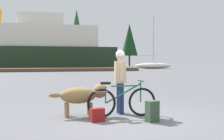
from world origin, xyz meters
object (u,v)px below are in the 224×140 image
object	(u,v)px
dog	(82,95)
backpack	(152,111)
handbag_pannier	(97,115)
ferry_boat	(23,48)
sailboat_moored	(153,65)
person_cyclist	(120,75)
bicycle	(122,102)

from	to	relation	value
dog	backpack	xyz separation A→B (m)	(1.50, -1.03, -0.29)
backpack	handbag_pannier	bearing A→B (deg)	166.10
handbag_pannier	ferry_boat	size ratio (longest dim) A/B	0.01
handbag_pannier	sailboat_moored	world-z (taller)	sailboat_moored
dog	sailboat_moored	world-z (taller)	sailboat_moored
person_cyclist	ferry_boat	xyz separation A→B (m)	(-5.15, 37.22, 2.12)
handbag_pannier	backpack	bearing A→B (deg)	-13.90
dog	handbag_pannier	world-z (taller)	dog
person_cyclist	backpack	xyz separation A→B (m)	(0.46, -1.13, -0.78)
person_cyclist	ferry_boat	world-z (taller)	ferry_boat
handbag_pannier	ferry_boat	xyz separation A→B (m)	(-4.37, 38.05, 2.99)
ferry_boat	handbag_pannier	bearing A→B (deg)	-83.44
bicycle	backpack	world-z (taller)	bicycle
backpack	ferry_boat	xyz separation A→B (m)	(-5.62, 38.36, 2.90)
backpack	dog	bearing A→B (deg)	145.60
bicycle	ferry_boat	world-z (taller)	ferry_boat
sailboat_moored	handbag_pannier	bearing A→B (deg)	-113.98
backpack	handbag_pannier	xyz separation A→B (m)	(-1.24, 0.31, -0.09)
person_cyclist	sailboat_moored	bearing A→B (deg)	66.60
person_cyclist	bicycle	bearing A→B (deg)	-100.65
person_cyclist	dog	world-z (taller)	person_cyclist
bicycle	dog	distance (m)	1.02
bicycle	backpack	bearing A→B (deg)	-51.37
handbag_pannier	person_cyclist	bearing A→B (deg)	46.67
person_cyclist	handbag_pannier	distance (m)	1.43
person_cyclist	sailboat_moored	distance (m)	37.50
sailboat_moored	dog	bearing A→B (deg)	-114.78
handbag_pannier	ferry_boat	world-z (taller)	ferry_boat
bicycle	ferry_boat	xyz separation A→B (m)	(-5.07, 37.67, 2.76)
backpack	person_cyclist	bearing A→B (deg)	112.23
dog	ferry_boat	xyz separation A→B (m)	(-4.11, 37.33, 2.61)
dog	sailboat_moored	distance (m)	38.01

